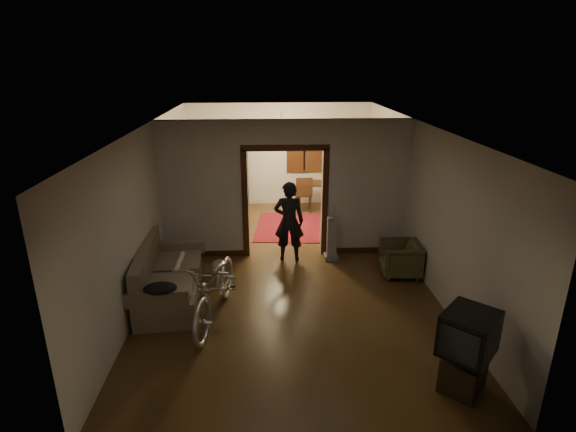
{
  "coord_description": "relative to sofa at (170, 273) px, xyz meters",
  "views": [
    {
      "loc": [
        -0.43,
        -7.96,
        3.88
      ],
      "look_at": [
        0.0,
        -0.3,
        1.2
      ],
      "focal_mm": 28.0,
      "sensor_mm": 36.0,
      "label": 1
    }
  ],
  "objects": [
    {
      "name": "far_window",
      "position": [
        2.74,
        5.25,
        1.07
      ],
      "size": [
        0.98,
        0.06,
        1.28
      ],
      "primitive_type": "cube",
      "color": "black",
      "rests_on": "wall_back"
    },
    {
      "name": "door_casing",
      "position": [
        2.04,
        1.79,
        0.62
      ],
      "size": [
        1.74,
        0.2,
        2.32
      ],
      "primitive_type": "cube",
      "color": "#391C0D",
      "rests_on": "floor"
    },
    {
      "name": "jacket",
      "position": [
        0.05,
        -0.91,
        0.2
      ],
      "size": [
        0.49,
        0.37,
        0.14
      ],
      "primitive_type": "ellipsoid",
      "color": "black",
      "rests_on": "sofa"
    },
    {
      "name": "wall_back",
      "position": [
        2.04,
        5.29,
        0.92
      ],
      "size": [
        5.0,
        0.02,
        2.8
      ],
      "primitive_type": "cube",
      "color": "beige",
      "rests_on": "floor"
    },
    {
      "name": "armchair",
      "position": [
        4.16,
        0.68,
        -0.15
      ],
      "size": [
        0.77,
        0.75,
        0.66
      ],
      "primitive_type": "imported",
      "rotation": [
        0.0,
        0.0,
        -1.65
      ],
      "color": "#4B4A2A",
      "rests_on": "floor"
    },
    {
      "name": "light_switch",
      "position": [
        3.09,
        1.72,
        0.77
      ],
      "size": [
        0.08,
        0.01,
        0.12
      ],
      "primitive_type": "cube",
      "color": "silver",
      "rests_on": "partition_wall"
    },
    {
      "name": "bicycle",
      "position": [
        0.83,
        -0.66,
        0.08
      ],
      "size": [
        1.08,
        2.2,
        1.11
      ],
      "primitive_type": "imported",
      "rotation": [
        0.0,
        0.0,
        -0.17
      ],
      "color": "silver",
      "rests_on": "floor"
    },
    {
      "name": "partition_wall",
      "position": [
        2.04,
        1.79,
        0.92
      ],
      "size": [
        5.0,
        0.14,
        2.8
      ],
      "primitive_type": "cube",
      "color": "beige",
      "rests_on": "floor"
    },
    {
      "name": "vacuum",
      "position": [
        2.96,
        1.44,
        -0.02
      ],
      "size": [
        0.28,
        0.23,
        0.91
      ],
      "primitive_type": "cube",
      "rotation": [
        0.0,
        0.0,
        -0.01
      ],
      "color": "gray",
      "rests_on": "floor"
    },
    {
      "name": "person",
      "position": [
        2.1,
        1.49,
        0.35
      ],
      "size": [
        0.63,
        0.45,
        1.65
      ],
      "primitive_type": "imported",
      "rotation": [
        0.0,
        0.0,
        3.05
      ],
      "color": "black",
      "rests_on": "floor"
    },
    {
      "name": "globe",
      "position": [
        0.72,
        5.05,
        1.46
      ],
      "size": [
        0.3,
        0.3,
        0.3
      ],
      "primitive_type": "sphere",
      "color": "#1E5972",
      "rests_on": "locker"
    },
    {
      "name": "ceiling",
      "position": [
        2.04,
        1.04,
        2.32
      ],
      "size": [
        5.0,
        8.5,
        0.01
      ],
      "primitive_type": "cube",
      "color": "white",
      "rests_on": "floor"
    },
    {
      "name": "desk",
      "position": [
        3.02,
        4.58,
        -0.09
      ],
      "size": [
        1.1,
        0.67,
        0.78
      ],
      "primitive_type": "cube",
      "rotation": [
        0.0,
        0.0,
        0.08
      ],
      "color": "black",
      "rests_on": "floor"
    },
    {
      "name": "tv_stand",
      "position": [
        4.01,
        -2.48,
        -0.26
      ],
      "size": [
        0.65,
        0.65,
        0.44
      ],
      "primitive_type": "cube",
      "rotation": [
        0.0,
        0.0,
        0.8
      ],
      "color": "black",
      "rests_on": "floor"
    },
    {
      "name": "wall_right",
      "position": [
        4.54,
        1.04,
        0.92
      ],
      "size": [
        0.02,
        8.5,
        2.8
      ],
      "primitive_type": "cube",
      "color": "beige",
      "rests_on": "floor"
    },
    {
      "name": "chandelier",
      "position": [
        2.04,
        3.54,
        1.87
      ],
      "size": [
        0.24,
        0.24,
        0.24
      ],
      "primitive_type": "sphere",
      "color": "#FFE0A5",
      "rests_on": "ceiling"
    },
    {
      "name": "locker",
      "position": [
        0.72,
        5.05,
        0.37
      ],
      "size": [
        0.95,
        0.71,
        1.69
      ],
      "primitive_type": "cube",
      "rotation": [
        0.0,
        0.0,
        -0.33
      ],
      "color": "#24331F",
      "rests_on": "floor"
    },
    {
      "name": "crt_tv",
      "position": [
        4.01,
        -2.48,
        0.33
      ],
      "size": [
        0.84,
        0.84,
        0.54
      ],
      "primitive_type": "cube",
      "rotation": [
        0.0,
        0.0,
        0.8
      ],
      "color": "black",
      "rests_on": "tv_stand"
    },
    {
      "name": "rolled_paper",
      "position": [
        0.1,
        0.3,
        0.05
      ],
      "size": [
        0.1,
        0.77,
        0.1
      ],
      "primitive_type": "cylinder",
      "rotation": [
        1.57,
        0.0,
        0.0
      ],
      "color": "beige",
      "rests_on": "sofa"
    },
    {
      "name": "desk_chair",
      "position": [
        2.66,
        4.54,
        0.01
      ],
      "size": [
        0.47,
        0.47,
        0.98
      ],
      "primitive_type": "cube",
      "rotation": [
        0.0,
        0.0,
        -0.1
      ],
      "color": "black",
      "rests_on": "floor"
    },
    {
      "name": "wall_left",
      "position": [
        -0.46,
        1.04,
        0.92
      ],
      "size": [
        0.02,
        8.5,
        2.8
      ],
      "primitive_type": "cube",
      "color": "beige",
      "rests_on": "floor"
    },
    {
      "name": "sofa",
      "position": [
        0.0,
        0.0,
        0.0
      ],
      "size": [
        1.09,
        2.14,
        0.95
      ],
      "primitive_type": "cube",
      "rotation": [
        0.0,
        0.0,
        0.08
      ],
      "color": "brown",
      "rests_on": "floor"
    },
    {
      "name": "floor",
      "position": [
        2.04,
        1.04,
        -0.48
      ],
      "size": [
        5.0,
        8.5,
        0.01
      ],
      "primitive_type": "cube",
      "color": "#392612",
      "rests_on": "ground"
    },
    {
      "name": "oriental_rug",
      "position": [
        2.2,
        3.35,
        -0.47
      ],
      "size": [
        1.75,
        2.19,
        0.02
      ],
      "primitive_type": "cube",
      "rotation": [
        0.0,
        0.0,
        -0.1
      ],
      "color": "maroon",
      "rests_on": "floor"
    }
  ]
}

